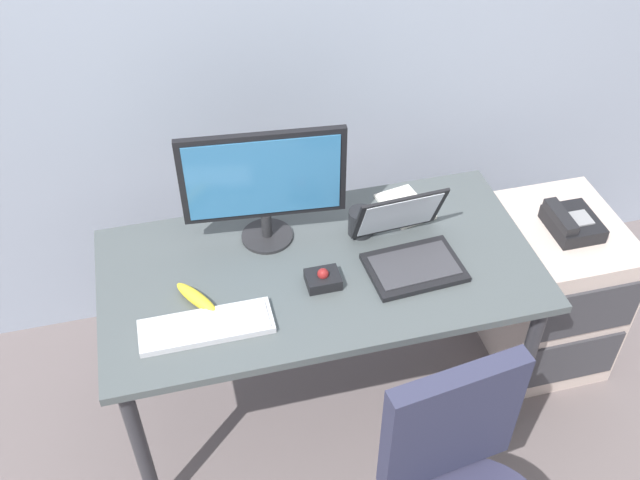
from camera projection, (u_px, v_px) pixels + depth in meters
name	position (u px, v px, depth m)	size (l,w,h in m)	color
ground_plane	(320.00, 398.00, 2.93)	(8.00, 8.00, 0.00)	#6B5F5E
desk	(320.00, 284.00, 2.48)	(1.47, 0.74, 0.75)	#4A5152
file_cabinet	(549.00, 289.00, 2.91)	(0.42, 0.53, 0.67)	beige
desk_phone	(571.00, 223.00, 2.65)	(0.17, 0.20, 0.09)	black
monitor_main	(264.00, 182.00, 2.37)	(0.55, 0.18, 0.43)	#262628
keyboard	(206.00, 326.00, 2.21)	(0.41, 0.14, 0.03)	silver
laptop	(409.00, 248.00, 2.42)	(0.33, 0.33, 0.23)	black
trackball_mouse	(323.00, 279.00, 2.35)	(0.11, 0.09, 0.07)	black
coffee_mug	(362.00, 222.00, 2.52)	(0.10, 0.09, 0.10)	black
paper_notepad	(405.00, 206.00, 2.65)	(0.15, 0.21, 0.01)	white
banana	(197.00, 298.00, 2.29)	(0.19, 0.04, 0.04)	yellow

